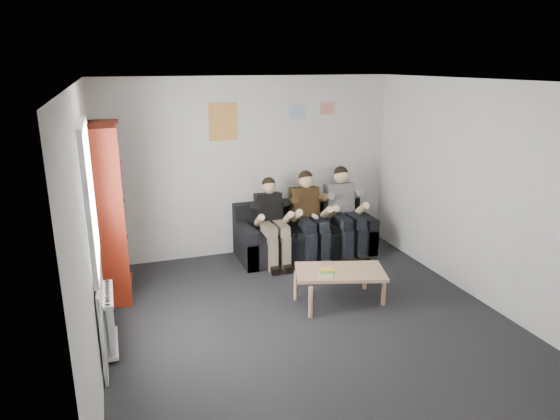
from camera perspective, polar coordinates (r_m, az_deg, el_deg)
name	(u,v)px	position (r m, az deg, el deg)	size (l,w,h in m)	color
room_shell	(313,212)	(5.33, 3.81, -0.21)	(5.00, 5.00, 5.00)	black
sofa	(304,236)	(7.78, 2.81, -2.94)	(2.10, 0.86, 0.81)	black
bookshelf	(111,211)	(6.59, -18.79, -0.16)	(0.33, 0.98, 2.18)	maroon
coffee_table	(340,274)	(6.23, 6.86, -7.29)	(1.08, 0.59, 0.43)	tan
game_cases	(326,272)	(6.10, 5.30, -7.04)	(0.20, 0.17, 0.04)	white
person_left	(273,222)	(7.31, -0.86, -1.40)	(0.39, 0.83, 1.27)	black
person_middle	(310,217)	(7.49, 3.40, -0.80)	(0.42, 0.89, 1.33)	#483118
person_right	(345,213)	(7.72, 7.43, -0.31)	(0.43, 0.92, 1.35)	silver
radiator	(110,319)	(5.52, -18.81, -11.72)	(0.10, 0.64, 0.60)	white
window	(96,259)	(5.25, -20.30, -5.23)	(0.05, 1.30, 2.36)	white
poster_large	(223,122)	(7.41, -6.52, 9.97)	(0.42, 0.01, 0.55)	gold
poster_blue	(297,112)	(7.73, 1.95, 11.08)	(0.25, 0.01, 0.20)	#4090DC
poster_pink	(327,108)	(7.92, 5.41, 11.51)	(0.22, 0.01, 0.18)	#D04195
poster_sign	(181,109)	(7.29, -11.27, 11.24)	(0.20, 0.01, 0.14)	silver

